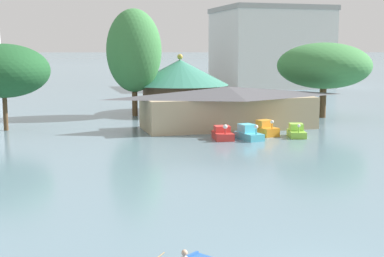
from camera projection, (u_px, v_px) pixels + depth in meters
pedal_boat_red at (223, 134)px, 48.08m from camera, size 1.92×2.84×1.51m
pedal_boat_cyan at (248, 134)px, 48.01m from camera, size 1.99×3.14×1.48m
pedal_boat_orange at (266, 129)px, 50.15m from camera, size 1.98×2.58×1.58m
pedal_boat_lime at (296, 132)px, 49.38m from camera, size 2.11×2.94×1.35m
boathouse at (228, 107)px, 54.62m from camera, size 18.66×7.33×4.25m
green_roof_pavilion at (180, 83)px, 67.47m from camera, size 12.31×12.31×7.40m
shoreline_tree_tall_left at (3, 71)px, 52.45m from camera, size 9.07×9.07×8.57m
shoreline_tree_mid at (134, 51)px, 63.66m from camera, size 6.57×6.57×12.77m
shoreline_tree_right at (324, 66)px, 62.31m from camera, size 10.90×10.90×8.78m
background_building_block at (270, 47)px, 112.20m from camera, size 21.51×19.02×16.52m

